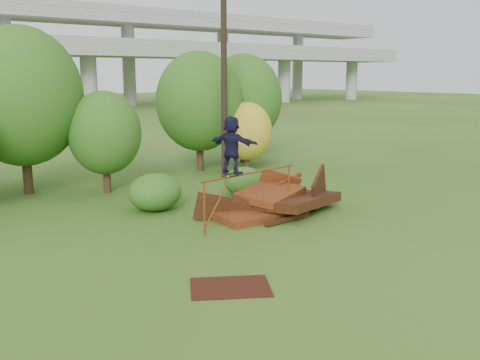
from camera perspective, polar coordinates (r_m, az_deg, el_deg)
ground at (r=16.61m, az=6.46°, el=-6.16°), size 240.00×240.00×0.00m
scrap_pile at (r=19.34m, az=3.94°, el=-2.36°), size 5.62×3.47×2.00m
grind_rail at (r=17.74m, az=1.08°, el=-0.37°), size 4.38×0.70×1.76m
skateboard at (r=17.05m, az=-0.87°, el=0.68°), size 0.77×0.31×0.08m
skater at (r=16.90m, az=-0.88°, el=3.77°), size 1.10×1.77×1.83m
flat_plate at (r=12.84m, az=-1.04°, el=-11.35°), size 2.28×2.11×0.03m
tree_1 at (r=23.71m, az=-22.28°, el=8.23°), size 4.96×4.96×6.90m
tree_2 at (r=23.06m, az=-14.24°, el=4.89°), size 3.04×3.04×4.29m
tree_3 at (r=27.50m, az=-4.37°, el=8.34°), size 4.40×4.40×6.11m
tree_4 at (r=27.30m, az=0.74°, el=5.21°), size 2.59×2.59×3.57m
tree_5 at (r=30.09m, az=0.35°, el=8.63°), size 4.32×4.32×6.06m
shrub_left at (r=19.84m, az=-9.06°, el=-1.29°), size 1.99×1.84×1.38m
shrub_right at (r=22.10m, az=0.41°, el=-0.12°), size 1.67×1.53×1.19m
utility_pole at (r=25.26m, az=-1.72°, el=11.93°), size 1.40×0.28×10.35m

